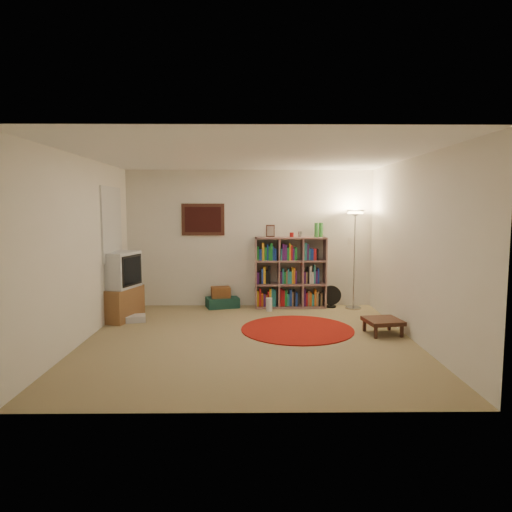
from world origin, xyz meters
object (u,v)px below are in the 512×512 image
Objects in this scene: floor_lamp at (355,227)px; side_table at (383,321)px; bookshelf at (289,273)px; tv_stand at (118,287)px; suitcase at (222,302)px; floor_fan at (331,297)px.

floor_lamp is 2.13m from side_table.
floor_lamp reaches higher than bookshelf.
tv_stand reaches higher than suitcase.
suitcase is at bearing 177.14° from floor_lamp.
bookshelf is at bearing 173.92° from floor_fan.
floor_lamp is 4.19m from tv_stand.
floor_fan is 3.73m from tv_stand.
bookshelf is 3.84× the size of floor_fan.
floor_lamp is at bearing 91.53° from side_table.
side_table is at bearing 4.07° from tv_stand.
tv_stand is at bearing -163.11° from bookshelf.
floor_fan is 0.36× the size of tv_stand.
suitcase is at bearing -179.73° from bookshelf.
bookshelf is 2.23m from side_table.
bookshelf is 1.33m from suitcase.
bookshelf reaches higher than tv_stand.
suitcase is 3.02m from side_table.
side_table is at bearing -88.47° from floor_lamp.
bookshelf is at bearing 172.85° from floor_lamp.
bookshelf is 2.78× the size of side_table.
floor_lamp reaches higher than floor_fan.
floor_fan is at bearing 103.62° from side_table.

